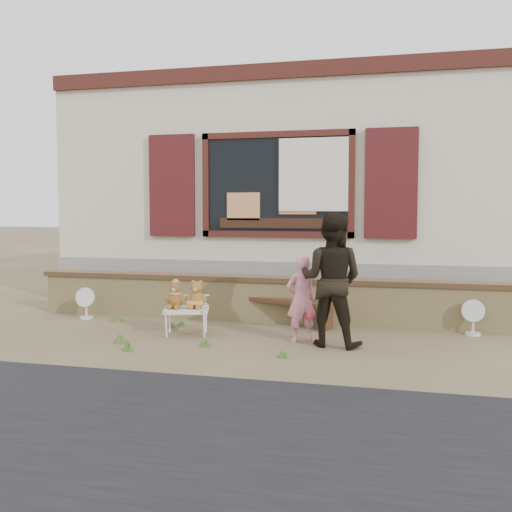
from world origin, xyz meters
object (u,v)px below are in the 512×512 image
(teddy_bear_left, at_px, (176,294))
(teddy_bear_right, at_px, (197,294))
(bench, at_px, (286,306))
(adult, at_px, (331,280))
(child, at_px, (301,299))
(folding_chair, at_px, (186,311))

(teddy_bear_left, relative_size, teddy_bear_right, 0.98)
(bench, relative_size, adult, 0.91)
(teddy_bear_left, xyz_separation_m, child, (1.67, 0.00, 0.00))
(bench, height_order, adult, adult)
(teddy_bear_right, xyz_separation_m, child, (1.40, -0.07, -0.00))
(folding_chair, xyz_separation_m, teddy_bear_right, (0.13, 0.04, 0.22))
(folding_chair, xyz_separation_m, adult, (1.93, -0.16, 0.49))
(teddy_bear_left, xyz_separation_m, adult, (2.07, -0.12, 0.27))
(folding_chair, height_order, teddy_bear_left, teddy_bear_left)
(folding_chair, relative_size, teddy_bear_right, 1.83)
(adult, bearing_deg, bench, -46.00)
(teddy_bear_left, height_order, adult, adult)
(folding_chair, bearing_deg, bench, 24.21)
(child, distance_m, adult, 0.49)
(bench, bearing_deg, teddy_bear_right, -116.73)
(bench, xyz_separation_m, folding_chair, (-1.15, -0.97, 0.05))
(teddy_bear_left, bearing_deg, adult, -19.51)
(child, bearing_deg, teddy_bear_left, -35.39)
(teddy_bear_left, bearing_deg, teddy_bear_right, -0.00)
(teddy_bear_left, height_order, child, child)
(folding_chair, relative_size, adult, 0.43)
(child, bearing_deg, folding_chair, -36.83)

